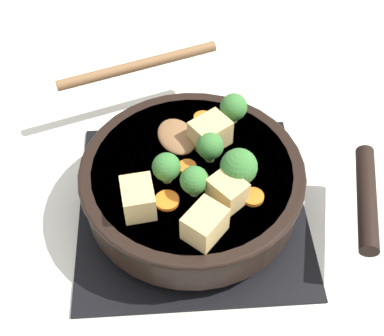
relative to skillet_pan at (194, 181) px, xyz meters
The scene contains 17 objects.
ground_plane 0.06m from the skillet_pan, 13.73° to the right, with size 2.40×2.40×0.00m, color silver.
front_burner_grate 0.05m from the skillet_pan, 13.73° to the right, with size 0.31×0.31×0.03m.
skillet_pan is the anchor object (origin of this frame).
wooden_spoon 0.15m from the skillet_pan, 70.65° to the right, with size 0.24×0.24×0.02m.
tofu_cube_center_large 0.08m from the skillet_pan, 124.96° to the left, with size 0.04×0.03×0.03m, color #DBB770.
tofu_cube_near_handle 0.07m from the skillet_pan, 119.66° to the right, with size 0.05×0.04×0.04m, color #DBB770.
tofu_cube_east_chunk 0.10m from the skillet_pan, 39.54° to the left, with size 0.05×0.04×0.04m, color #DBB770.
tofu_cube_west_chunk 0.11m from the skillet_pan, 93.32° to the left, with size 0.05×0.04×0.04m, color #DBB770.
broccoli_floret_near_spoon 0.08m from the skillet_pan, 153.53° to the left, with size 0.05×0.05×0.05m.
broccoli_floret_center_top 0.06m from the skillet_pan, 26.27° to the left, with size 0.04×0.04×0.04m.
broccoli_floret_east_rim 0.06m from the skillet_pan, 80.88° to the left, with size 0.03×0.03×0.04m.
broccoli_floret_west_rim 0.11m from the skillet_pan, 125.82° to the right, with size 0.04×0.04×0.04m.
broccoli_floret_north_edge 0.06m from the skillet_pan, 147.25° to the right, with size 0.03×0.03×0.04m.
carrot_slice_orange_thin 0.07m from the skillet_pan, 54.92° to the left, with size 0.03×0.03×0.01m, color orange.
carrot_slice_near_center 0.03m from the skillet_pan, ahead, with size 0.02×0.02×0.01m, color orange.
carrot_slice_edge_slice 0.09m from the skillet_pan, 102.02° to the right, with size 0.03×0.03×0.01m, color orange.
carrot_slice_under_broccoli 0.09m from the skillet_pan, 142.54° to the left, with size 0.03×0.03×0.01m, color orange.
Camera 1 is at (0.03, 0.44, 0.60)m, focal length 50.00 mm.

